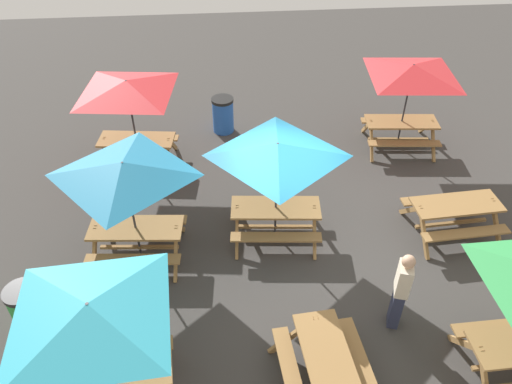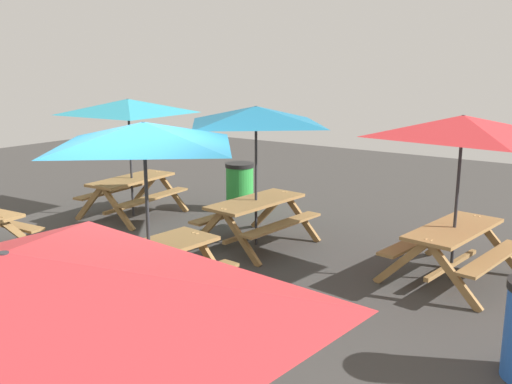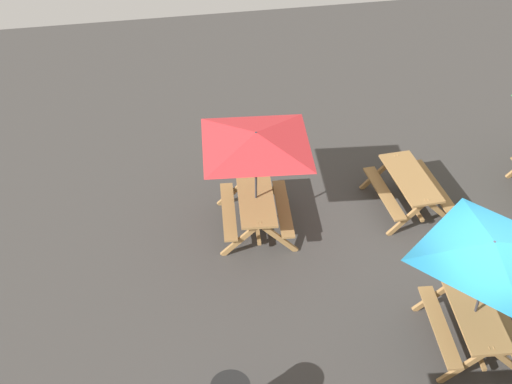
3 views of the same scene
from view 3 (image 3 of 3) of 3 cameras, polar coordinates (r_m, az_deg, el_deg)
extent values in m
plane|color=#3D3A38|center=(13.23, 17.41, -10.34)|extent=(27.57, 27.57, 0.00)
cube|color=olive|center=(14.08, 0.00, -0.51)|extent=(1.86, 0.86, 0.05)
cube|color=olive|center=(14.31, 2.19, -1.30)|extent=(1.82, 0.42, 0.04)
cube|color=olive|center=(14.24, -2.21, -1.54)|extent=(1.82, 0.42, 0.04)
cube|color=olive|center=(13.76, 1.80, -3.66)|extent=(0.13, 0.80, 0.81)
cube|color=olive|center=(13.71, -1.24, -3.83)|extent=(0.13, 0.80, 0.81)
cube|color=olive|center=(14.95, 1.14, 0.31)|extent=(0.13, 0.80, 0.81)
cube|color=olive|center=(14.90, -1.65, 0.17)|extent=(0.13, 0.80, 0.81)
cube|color=olive|center=(14.41, 0.00, -2.13)|extent=(1.56, 0.21, 0.06)
cylinder|color=#2D2D33|center=(13.83, 0.00, 0.81)|extent=(0.04, 0.04, 2.30)
pyramid|color=red|center=(13.24, 0.00, 4.29)|extent=(2.82, 2.82, 0.28)
cube|color=olive|center=(12.43, 17.13, -9.15)|extent=(1.86, 0.87, 0.05)
cube|color=olive|center=(12.83, 19.22, -9.77)|extent=(1.82, 0.43, 0.04)
cube|color=olive|center=(12.46, 14.48, -10.33)|extent=(1.82, 0.43, 0.04)
cube|color=olive|center=(12.37, 19.58, -12.75)|extent=(0.13, 0.80, 0.81)
cube|color=olive|center=(12.11, 16.32, -13.20)|extent=(0.13, 0.80, 0.81)
cube|color=olive|center=(13.30, 17.26, -7.65)|extent=(0.13, 0.80, 0.81)
cube|color=olive|center=(13.06, 14.25, -7.95)|extent=(0.13, 0.80, 0.81)
cube|color=olive|center=(12.80, 16.70, -10.74)|extent=(1.56, 0.22, 0.06)
cylinder|color=#2D2D33|center=(12.14, 17.48, -7.83)|extent=(0.04, 0.04, 2.30)
pyramid|color=teal|center=(11.46, 18.42, -4.30)|extent=(2.18, 2.18, 0.28)
cube|color=olive|center=(14.96, 12.28, 1.12)|extent=(1.84, 0.81, 0.05)
cube|color=olive|center=(15.35, 14.01, 0.53)|extent=(1.81, 0.37, 0.04)
cube|color=olive|center=(14.93, 10.21, -0.06)|extent=(1.81, 0.37, 0.04)
cube|color=olive|center=(14.79, 14.56, -1.61)|extent=(0.11, 0.80, 0.81)
cube|color=olive|center=(14.50, 11.98, -2.06)|extent=(0.11, 0.80, 0.81)
cube|color=olive|center=(15.87, 12.20, 1.88)|extent=(0.11, 0.80, 0.81)
cube|color=olive|center=(15.60, 9.76, 1.53)|extent=(0.11, 0.80, 0.81)
cube|color=olive|center=(15.27, 12.02, -0.44)|extent=(1.56, 0.16, 0.06)
camera|label=1|loc=(14.12, 54.98, 13.86)|focal=35.00mm
camera|label=2|loc=(13.59, -8.81, 8.80)|focal=40.00mm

